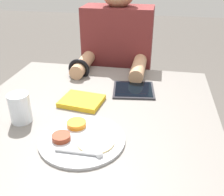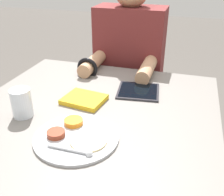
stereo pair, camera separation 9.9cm
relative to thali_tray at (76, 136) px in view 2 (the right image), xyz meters
The scene contains 6 objects.
dining_table 0.40m from the thali_tray, 95.21° to the left, with size 0.96×1.02×0.71m.
thali_tray is the anchor object (origin of this frame).
red_notebook 0.25m from the thali_tray, 106.18° to the left, with size 0.18×0.15×0.02m.
tablet_device 0.42m from the thali_tray, 72.36° to the left, with size 0.20×0.20×0.01m.
person_diner 0.82m from the thali_tray, 91.31° to the left, with size 0.40×0.46×1.19m.
drinking_glass 0.26m from the thali_tray, 163.36° to the left, with size 0.08×0.08×0.11m.
Camera 2 is at (0.33, -0.79, 1.24)m, focal length 42.00 mm.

